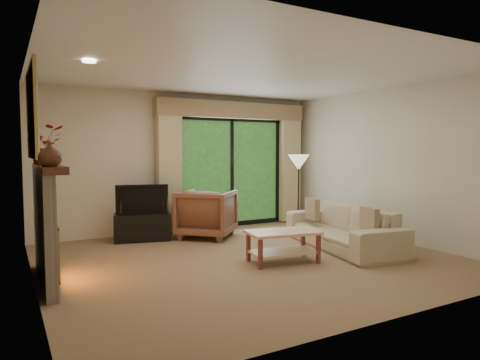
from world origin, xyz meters
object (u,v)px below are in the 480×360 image
sofa (342,227)px  coffee_table (283,247)px  media_console (142,227)px  armchair (207,213)px

sofa → coffee_table: bearing=-68.1°
media_console → coffee_table: media_console is taller
media_console → coffee_table: (1.28, -2.33, -0.02)m
media_console → sofa: size_ratio=0.42×
sofa → coffee_table: (-1.31, -0.27, -0.11)m
media_console → coffee_table: size_ratio=0.96×
media_console → armchair: (1.07, -0.28, 0.19)m
armchair → sofa: armchair is taller
armchair → coffee_table: size_ratio=0.96×
media_console → sofa: sofa is taller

